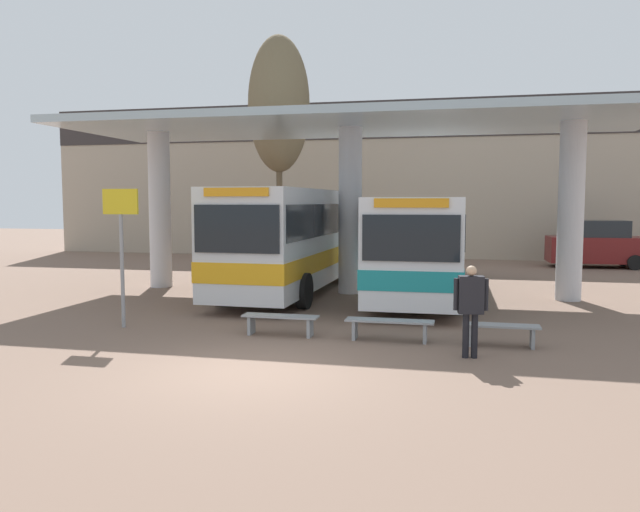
# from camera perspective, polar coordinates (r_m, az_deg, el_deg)

# --- Properties ---
(ground_plane) EXTENTS (100.00, 100.00, 0.00)m
(ground_plane) POSITION_cam_1_polar(r_m,az_deg,el_deg) (11.28, -6.24, -10.49)
(ground_plane) COLOR #755B4C
(townhouse_backdrop) EXTENTS (40.00, 0.58, 8.35)m
(townhouse_backdrop) POSITION_cam_1_polar(r_m,az_deg,el_deg) (33.84, 6.85, 8.11)
(townhouse_backdrop) COLOR tan
(townhouse_backdrop) RESTS_ON ground_plane
(station_canopy) EXTENTS (18.55, 6.67, 5.64)m
(station_canopy) POSITION_cam_1_polar(r_m,az_deg,el_deg) (20.49, 2.80, 10.15)
(station_canopy) COLOR silver
(station_canopy) RESTS_ON ground_plane
(transit_bus_left_bay) EXTENTS (2.88, 10.18, 3.39)m
(transit_bus_left_bay) POSITION_cam_1_polar(r_m,az_deg,el_deg) (20.65, -2.49, 1.88)
(transit_bus_left_bay) COLOR silver
(transit_bus_left_bay) RESTS_ON ground_plane
(transit_bus_center_bay) EXTENTS (2.90, 11.34, 3.11)m
(transit_bus_center_bay) POSITION_cam_1_polar(r_m,az_deg,el_deg) (20.57, 9.31, 1.42)
(transit_bus_center_bay) COLOR silver
(transit_bus_center_bay) RESTS_ON ground_plane
(waiting_bench_near_pillar) EXTENTS (1.72, 0.44, 0.46)m
(waiting_bench_near_pillar) POSITION_cam_1_polar(r_m,az_deg,el_deg) (14.10, -3.65, -5.90)
(waiting_bench_near_pillar) COLOR gray
(waiting_bench_near_pillar) RESTS_ON ground_plane
(waiting_bench_mid_platform) EXTENTS (1.56, 0.44, 0.46)m
(waiting_bench_mid_platform) POSITION_cam_1_polar(r_m,az_deg,el_deg) (13.56, 16.22, -6.55)
(waiting_bench_mid_platform) COLOR gray
(waiting_bench_mid_platform) RESTS_ON ground_plane
(waiting_bench_far_platform) EXTENTS (1.90, 0.44, 0.46)m
(waiting_bench_far_platform) POSITION_cam_1_polar(r_m,az_deg,el_deg) (13.62, 6.38, -6.28)
(waiting_bench_far_platform) COLOR gray
(waiting_bench_far_platform) RESTS_ON ground_plane
(info_sign_platform) EXTENTS (0.90, 0.09, 3.31)m
(info_sign_platform) POSITION_cam_1_polar(r_m,az_deg,el_deg) (15.48, -17.73, 2.29)
(info_sign_platform) COLOR gray
(info_sign_platform) RESTS_ON ground_plane
(pedestrian_waiting) EXTENTS (0.66, 0.32, 1.79)m
(pedestrian_waiting) POSITION_cam_1_polar(r_m,az_deg,el_deg) (12.29, 13.62, -4.10)
(pedestrian_waiting) COLOR black
(pedestrian_waiting) RESTS_ON ground_plane
(poplar_tree_behind_left) EXTENTS (2.79, 2.79, 10.47)m
(poplar_tree_behind_left) POSITION_cam_1_polar(r_m,az_deg,el_deg) (29.04, -3.78, 13.62)
(poplar_tree_behind_left) COLOR brown
(poplar_tree_behind_left) RESTS_ON ground_plane
(parked_car_street) EXTENTS (4.42, 2.17, 2.15)m
(parked_car_street) POSITION_cam_1_polar(r_m,az_deg,el_deg) (31.16, 24.06, 0.93)
(parked_car_street) COLOR maroon
(parked_car_street) RESTS_ON ground_plane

